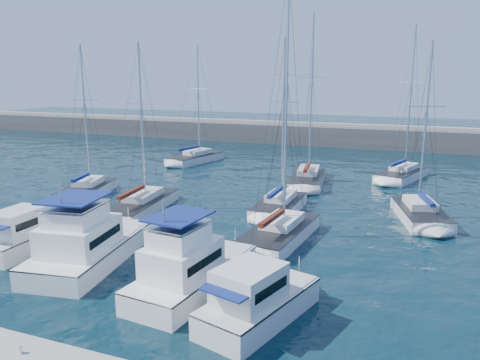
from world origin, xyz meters
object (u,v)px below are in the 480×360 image
(motor_yacht_port_inner, at_px, (87,246))
(sailboat_mid_a, at_px, (87,190))
(sailboat_back_a, at_px, (195,158))
(sailboat_back_c, at_px, (402,174))
(sailboat_mid_b, at_px, (141,205))
(sailboat_mid_e, at_px, (420,214))
(sailboat_mid_c, at_px, (279,206))
(motor_yacht_stbd_outer, at_px, (256,302))
(sailboat_mid_d, at_px, (280,232))
(motor_yacht_port_outer, at_px, (27,236))
(motor_yacht_stbd_inner, at_px, (190,270))
(sailboat_back_b, at_px, (308,178))

(motor_yacht_port_inner, distance_m, sailboat_mid_a, 16.97)
(motor_yacht_port_inner, relative_size, sailboat_back_a, 0.66)
(sailboat_back_c, bearing_deg, motor_yacht_port_inner, -99.75)
(sailboat_mid_b, distance_m, sailboat_mid_e, 22.06)
(motor_yacht_port_inner, bearing_deg, sailboat_back_a, 96.75)
(motor_yacht_port_inner, xyz_separation_m, sailboat_mid_c, (7.40, 14.38, -0.61))
(sailboat_mid_e, bearing_deg, sailboat_mid_c, 174.79)
(motor_yacht_stbd_outer, relative_size, sailboat_mid_c, 0.49)
(sailboat_mid_a, xyz_separation_m, sailboat_mid_d, (20.02, -5.17, 0.03))
(sailboat_mid_d, bearing_deg, sailboat_mid_b, 173.21)
(motor_yacht_port_outer, relative_size, motor_yacht_port_inner, 0.67)
(sailboat_mid_a, bearing_deg, sailboat_mid_d, -29.21)
(motor_yacht_port_outer, relative_size, motor_yacht_stbd_inner, 0.76)
(sailboat_mid_b, height_order, sailboat_back_b, sailboat_back_b)
(sailboat_back_b, bearing_deg, sailboat_back_a, 149.75)
(motor_yacht_stbd_inner, bearing_deg, sailboat_mid_c, 95.43)
(motor_yacht_stbd_outer, bearing_deg, sailboat_back_a, 136.12)
(sailboat_back_b, relative_size, sailboat_back_c, 1.05)
(sailboat_mid_b, relative_size, sailboat_mid_c, 0.98)
(sailboat_mid_e, bearing_deg, sailboat_mid_b, 179.80)
(sailboat_mid_a, distance_m, sailboat_mid_e, 28.95)
(sailboat_mid_b, height_order, sailboat_mid_e, sailboat_mid_b)
(sailboat_mid_a, relative_size, sailboat_back_b, 0.81)
(motor_yacht_port_inner, height_order, sailboat_back_c, sailboat_back_c)
(motor_yacht_stbd_outer, bearing_deg, sailboat_mid_b, 153.60)
(sailboat_mid_d, bearing_deg, sailboat_back_b, 101.92)
(motor_yacht_stbd_inner, relative_size, sailboat_back_b, 0.50)
(motor_yacht_stbd_inner, xyz_separation_m, sailboat_back_a, (-16.32, 33.14, -0.61))
(motor_yacht_port_inner, relative_size, sailboat_mid_b, 0.71)
(motor_yacht_stbd_inner, xyz_separation_m, sailboat_mid_a, (-17.92, 14.15, -0.61))
(sailboat_mid_b, relative_size, sailboat_back_c, 0.85)
(sailboat_mid_a, height_order, sailboat_mid_e, sailboat_mid_a)
(motor_yacht_stbd_outer, height_order, sailboat_mid_d, sailboat_mid_d)
(motor_yacht_stbd_outer, distance_m, sailboat_mid_c, 17.46)
(motor_yacht_stbd_outer, height_order, sailboat_back_c, sailboat_back_c)
(motor_yacht_stbd_outer, xyz_separation_m, sailboat_mid_c, (-3.99, 16.99, -0.42))
(sailboat_back_a, bearing_deg, sailboat_mid_e, -17.57)
(motor_yacht_stbd_inner, xyz_separation_m, sailboat_mid_c, (0.18, 15.37, -0.61))
(sailboat_back_c, bearing_deg, motor_yacht_stbd_outer, -80.34)
(sailboat_mid_d, bearing_deg, sailboat_back_a, 132.11)
(motor_yacht_stbd_outer, bearing_deg, motor_yacht_port_inner, -177.29)
(sailboat_mid_c, relative_size, sailboat_mid_d, 0.80)
(sailboat_mid_c, distance_m, sailboat_mid_e, 10.84)
(sailboat_mid_b, bearing_deg, sailboat_mid_c, 13.30)
(sailboat_mid_b, relative_size, sailboat_back_a, 0.94)
(motor_yacht_port_inner, height_order, sailboat_back_a, sailboat_back_a)
(sailboat_back_b, bearing_deg, motor_yacht_stbd_inner, -97.83)
(motor_yacht_port_outer, relative_size, motor_yacht_stbd_outer, 0.94)
(sailboat_mid_a, xyz_separation_m, sailboat_back_c, (26.75, 17.99, 0.01))
(motor_yacht_stbd_inner, bearing_deg, sailboat_back_b, 96.29)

